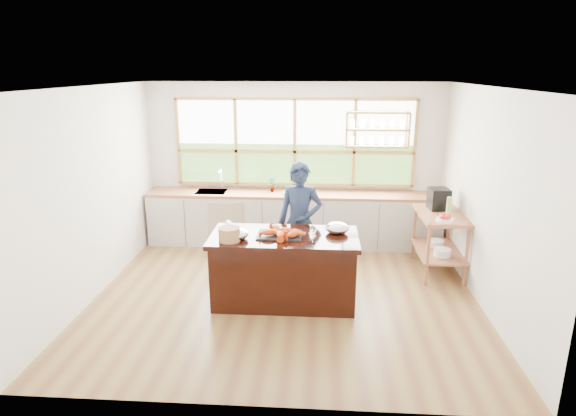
# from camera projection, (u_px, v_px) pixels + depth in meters

# --- Properties ---
(ground_plane) EXTENTS (5.00, 5.00, 0.00)m
(ground_plane) POSITION_uv_depth(u_px,v_px,m) (285.00, 294.00, 6.45)
(ground_plane) COLOR olive
(room_shell) EXTENTS (5.02, 4.52, 2.71)m
(room_shell) POSITION_uv_depth(u_px,v_px,m) (290.00, 158.00, 6.45)
(room_shell) COLOR beige
(room_shell) RESTS_ON ground_plane
(back_counter) EXTENTS (4.90, 0.63, 0.90)m
(back_counter) POSITION_uv_depth(u_px,v_px,m) (292.00, 218.00, 8.19)
(back_counter) COLOR #ACA9A2
(back_counter) RESTS_ON ground_plane
(right_shelf_unit) EXTENTS (0.62, 1.10, 0.90)m
(right_shelf_unit) POSITION_uv_depth(u_px,v_px,m) (440.00, 233.00, 7.00)
(right_shelf_unit) COLOR #A4613F
(right_shelf_unit) RESTS_ON ground_plane
(island) EXTENTS (1.85, 0.90, 0.90)m
(island) POSITION_uv_depth(u_px,v_px,m) (284.00, 268.00, 6.14)
(island) COLOR black
(island) RESTS_ON ground_plane
(cook) EXTENTS (0.64, 0.45, 1.70)m
(cook) POSITION_uv_depth(u_px,v_px,m) (300.00, 223.00, 6.67)
(cook) COLOR #19243C
(cook) RESTS_ON ground_plane
(potted_plant) EXTENTS (0.16, 0.14, 0.26)m
(potted_plant) POSITION_uv_depth(u_px,v_px,m) (272.00, 184.00, 8.11)
(potted_plant) COLOR slate
(potted_plant) RESTS_ON back_counter
(cutting_board) EXTENTS (0.41, 0.32, 0.01)m
(cutting_board) POSITION_uv_depth(u_px,v_px,m) (295.00, 192.00, 8.06)
(cutting_board) COLOR green
(cutting_board) RESTS_ON back_counter
(espresso_machine) EXTENTS (0.30, 0.32, 0.31)m
(espresso_machine) POSITION_uv_depth(u_px,v_px,m) (439.00, 199.00, 7.09)
(espresso_machine) COLOR black
(espresso_machine) RESTS_ON right_shelf_unit
(wine_bottle) EXTENTS (0.09, 0.09, 0.29)m
(wine_bottle) POSITION_uv_depth(u_px,v_px,m) (449.00, 207.00, 6.71)
(wine_bottle) COLOR #96B556
(wine_bottle) RESTS_ON right_shelf_unit
(fruit_bowl) EXTENTS (0.23, 0.23, 0.11)m
(fruit_bowl) POSITION_uv_depth(u_px,v_px,m) (445.00, 219.00, 6.53)
(fruit_bowl) COLOR white
(fruit_bowl) RESTS_ON right_shelf_unit
(slate_board) EXTENTS (0.56, 0.41, 0.02)m
(slate_board) POSITION_uv_depth(u_px,v_px,m) (280.00, 235.00, 6.00)
(slate_board) COLOR black
(slate_board) RESTS_ON island
(lobster_pile) EXTENTS (0.52, 0.48, 0.08)m
(lobster_pile) POSITION_uv_depth(u_px,v_px,m) (281.00, 232.00, 5.95)
(lobster_pile) COLOR #E75010
(lobster_pile) RESTS_ON slate_board
(mixing_bowl_left) EXTENTS (0.28, 0.28, 0.13)m
(mixing_bowl_left) POSITION_uv_depth(u_px,v_px,m) (237.00, 234.00, 5.88)
(mixing_bowl_left) COLOR #BBBCC2
(mixing_bowl_left) RESTS_ON island
(mixing_bowl_right) EXTENTS (0.30, 0.30, 0.14)m
(mixing_bowl_right) POSITION_uv_depth(u_px,v_px,m) (337.00, 228.00, 6.09)
(mixing_bowl_right) COLOR #BBBCC2
(mixing_bowl_right) RESTS_ON island
(wine_glass) EXTENTS (0.08, 0.08, 0.22)m
(wine_glass) POSITION_uv_depth(u_px,v_px,m) (313.00, 230.00, 5.70)
(wine_glass) COLOR white
(wine_glass) RESTS_ON island
(wicker_basket) EXTENTS (0.26, 0.26, 0.17)m
(wicker_basket) POSITION_uv_depth(u_px,v_px,m) (229.00, 234.00, 5.80)
(wicker_basket) COLOR #A57D4C
(wicker_basket) RESTS_ON island
(parchment_roll) EXTENTS (0.20, 0.31, 0.08)m
(parchment_roll) POSITION_uv_depth(u_px,v_px,m) (230.00, 226.00, 6.24)
(parchment_roll) COLOR white
(parchment_roll) RESTS_ON island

